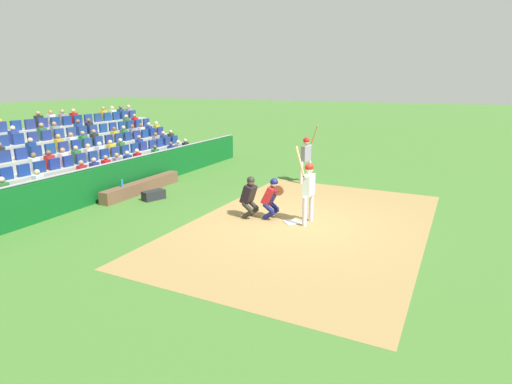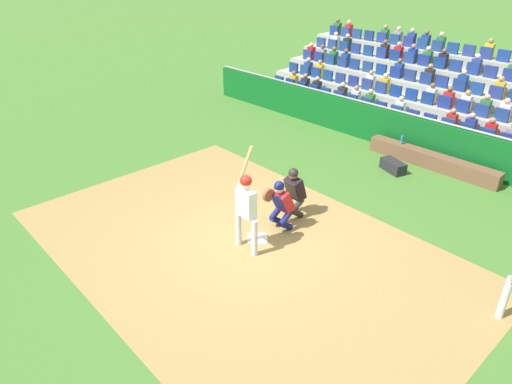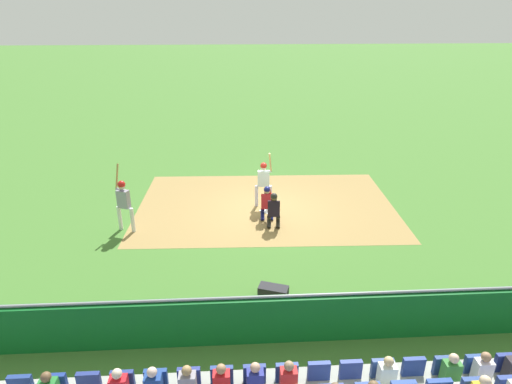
{
  "view_description": "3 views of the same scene",
  "coord_description": "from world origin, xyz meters",
  "px_view_note": "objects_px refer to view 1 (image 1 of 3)",
  "views": [
    {
      "loc": [
        10.9,
        3.91,
        3.98
      ],
      "look_at": [
        0.59,
        -0.9,
        0.97
      ],
      "focal_mm": 29.03,
      "sensor_mm": 36.0,
      "label": 1
    },
    {
      "loc": [
        -6.09,
        6.01,
        5.87
      ],
      "look_at": [
        0.55,
        -0.49,
        0.81
      ],
      "focal_mm": 32.24,
      "sensor_mm": 36.0,
      "label": 2
    },
    {
      "loc": [
        -1.27,
        -14.55,
        7.13
      ],
      "look_at": [
        -0.43,
        -0.18,
        0.87
      ],
      "focal_mm": 29.82,
      "sensor_mm": 36.0,
      "label": 3
    }
  ],
  "objects_px": {
    "dugout_bench": "(142,186)",
    "home_plate_umpire": "(250,195)",
    "on_deck_batter": "(306,154)",
    "catcher_crouching": "(272,196)",
    "batter_at_plate": "(308,186)",
    "water_bottle_on_bench": "(122,183)",
    "home_plate_marker": "(292,222)",
    "equipment_duffel_bag": "(154,195)"
  },
  "relations": [
    {
      "from": "catcher_crouching",
      "to": "equipment_duffel_bag",
      "type": "bearing_deg",
      "value": -92.65
    },
    {
      "from": "home_plate_umpire",
      "to": "water_bottle_on_bench",
      "type": "xyz_separation_m",
      "value": [
        0.0,
        -4.98,
        -0.14
      ]
    },
    {
      "from": "home_plate_marker",
      "to": "batter_at_plate",
      "type": "relative_size",
      "value": 0.19
    },
    {
      "from": "batter_at_plate",
      "to": "equipment_duffel_bag",
      "type": "distance_m",
      "value": 5.78
    },
    {
      "from": "water_bottle_on_bench",
      "to": "catcher_crouching",
      "type": "bearing_deg",
      "value": 91.76
    },
    {
      "from": "catcher_crouching",
      "to": "water_bottle_on_bench",
      "type": "distance_m",
      "value": 5.64
    },
    {
      "from": "home_plate_marker",
      "to": "equipment_duffel_bag",
      "type": "bearing_deg",
      "value": -92.88
    },
    {
      "from": "dugout_bench",
      "to": "batter_at_plate",
      "type": "bearing_deg",
      "value": 83.09
    },
    {
      "from": "home_plate_umpire",
      "to": "on_deck_batter",
      "type": "xyz_separation_m",
      "value": [
        -5.11,
        0.08,
        0.46
      ]
    },
    {
      "from": "catcher_crouching",
      "to": "on_deck_batter",
      "type": "bearing_deg",
      "value": -173.34
    },
    {
      "from": "batter_at_plate",
      "to": "equipment_duffel_bag",
      "type": "height_order",
      "value": "batter_at_plate"
    },
    {
      "from": "equipment_duffel_bag",
      "to": "dugout_bench",
      "type": "bearing_deg",
      "value": -102.55
    },
    {
      "from": "catcher_crouching",
      "to": "water_bottle_on_bench",
      "type": "xyz_separation_m",
      "value": [
        0.17,
        -5.63,
        -0.14
      ]
    },
    {
      "from": "dugout_bench",
      "to": "on_deck_batter",
      "type": "bearing_deg",
      "value": 128.91
    },
    {
      "from": "home_plate_marker",
      "to": "on_deck_batter",
      "type": "xyz_separation_m",
      "value": [
        -4.99,
        -1.25,
        1.15
      ]
    },
    {
      "from": "catcher_crouching",
      "to": "home_plate_umpire",
      "type": "height_order",
      "value": "home_plate_umpire"
    },
    {
      "from": "batter_at_plate",
      "to": "water_bottle_on_bench",
      "type": "xyz_separation_m",
      "value": [
        0.22,
        -6.74,
        -0.55
      ]
    },
    {
      "from": "home_plate_marker",
      "to": "catcher_crouching",
      "type": "relative_size",
      "value": 0.34
    },
    {
      "from": "home_plate_umpire",
      "to": "water_bottle_on_bench",
      "type": "bearing_deg",
      "value": -89.99
    },
    {
      "from": "dugout_bench",
      "to": "home_plate_umpire",
      "type": "bearing_deg",
      "value": 78.26
    },
    {
      "from": "catcher_crouching",
      "to": "water_bottle_on_bench",
      "type": "height_order",
      "value": "catcher_crouching"
    },
    {
      "from": "catcher_crouching",
      "to": "home_plate_umpire",
      "type": "xyz_separation_m",
      "value": [
        0.17,
        -0.65,
        -0.0
      ]
    },
    {
      "from": "batter_at_plate",
      "to": "home_plate_umpire",
      "type": "bearing_deg",
      "value": -82.96
    },
    {
      "from": "home_plate_marker",
      "to": "dugout_bench",
      "type": "height_order",
      "value": "dugout_bench"
    },
    {
      "from": "water_bottle_on_bench",
      "to": "on_deck_batter",
      "type": "relative_size",
      "value": 0.11
    },
    {
      "from": "batter_at_plate",
      "to": "home_plate_umpire",
      "type": "xyz_separation_m",
      "value": [
        0.22,
        -1.76,
        -0.41
      ]
    },
    {
      "from": "home_plate_marker",
      "to": "water_bottle_on_bench",
      "type": "bearing_deg",
      "value": -88.9
    },
    {
      "from": "home_plate_marker",
      "to": "on_deck_batter",
      "type": "distance_m",
      "value": 5.27
    },
    {
      "from": "catcher_crouching",
      "to": "home_plate_marker",
      "type": "bearing_deg",
      "value": 85.61
    },
    {
      "from": "catcher_crouching",
      "to": "dugout_bench",
      "type": "relative_size",
      "value": 0.32
    },
    {
      "from": "equipment_duffel_bag",
      "to": "catcher_crouching",
      "type": "bearing_deg",
      "value": 106.85
    },
    {
      "from": "catcher_crouching",
      "to": "dugout_bench",
      "type": "height_order",
      "value": "catcher_crouching"
    },
    {
      "from": "equipment_duffel_bag",
      "to": "on_deck_batter",
      "type": "bearing_deg",
      "value": 159.17
    },
    {
      "from": "home_plate_umpire",
      "to": "batter_at_plate",
      "type": "bearing_deg",
      "value": 97.04
    },
    {
      "from": "home_plate_marker",
      "to": "catcher_crouching",
      "type": "bearing_deg",
      "value": -94.39
    },
    {
      "from": "dugout_bench",
      "to": "water_bottle_on_bench",
      "type": "xyz_separation_m",
      "value": [
        1.04,
        -0.0,
        0.35
      ]
    },
    {
      "from": "dugout_bench",
      "to": "water_bottle_on_bench",
      "type": "distance_m",
      "value": 1.09
    },
    {
      "from": "on_deck_batter",
      "to": "catcher_crouching",
      "type": "bearing_deg",
      "value": 6.66
    },
    {
      "from": "batter_at_plate",
      "to": "dugout_bench",
      "type": "xyz_separation_m",
      "value": [
        -0.82,
        -6.74,
        -0.9
      ]
    },
    {
      "from": "dugout_bench",
      "to": "on_deck_batter",
      "type": "relative_size",
      "value": 1.69
    },
    {
      "from": "home_plate_umpire",
      "to": "equipment_duffel_bag",
      "type": "distance_m",
      "value": 3.99
    },
    {
      "from": "home_plate_umpire",
      "to": "catcher_crouching",
      "type": "bearing_deg",
      "value": 104.72
    }
  ]
}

